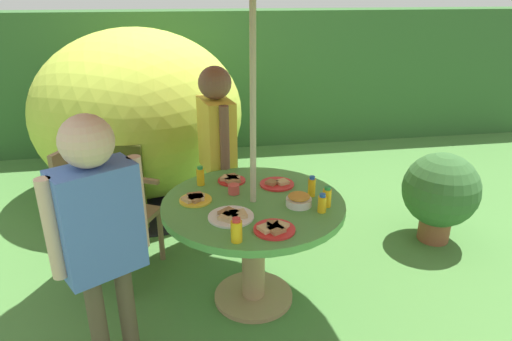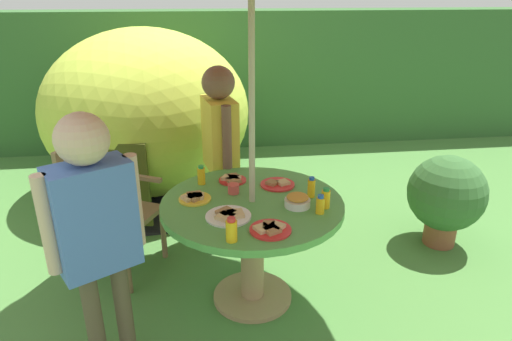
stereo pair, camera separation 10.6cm
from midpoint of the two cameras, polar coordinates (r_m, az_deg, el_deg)
The scene contains 20 objects.
ground_plane at distance 3.08m, azimuth -1.34°, elevation -16.05°, with size 10.00×10.00×0.02m, color #477A38.
hedge_backdrop at distance 5.87m, azimuth -6.32°, elevation 11.60°, with size 9.00×0.70×1.66m, color #33602D.
garden_table at distance 2.77m, azimuth -1.45°, elevation -6.93°, with size 1.11×1.11×0.71m.
wooden_chair at distance 3.28m, azimuth -20.16°, elevation -4.08°, with size 0.65×0.66×0.95m.
dome_tent at distance 4.46m, azimuth -15.38°, elevation 6.93°, with size 2.37×2.37×1.58m.
potted_plant at distance 3.76m, azimuth 21.75°, elevation -2.56°, with size 0.59×0.59×0.74m.
child_in_yellow_shirt at distance 3.32m, azimuth -5.96°, elevation 4.49°, with size 0.27×0.47×1.40m.
child_in_blue_shirt at distance 2.22m, azimuth -20.78°, elevation -6.08°, with size 0.42×0.36×1.41m.
snack_bowl at distance 2.64m, azimuth 4.35°, elevation -3.77°, with size 0.15×0.15×0.08m.
plate_center_back at distance 2.97m, azimuth -4.17°, elevation -1.17°, with size 0.18×0.18×0.03m.
plate_back_edge at distance 2.51m, azimuth -4.39°, elevation -5.82°, with size 0.26×0.26×0.03m.
plate_near_right at distance 2.73m, azimuth -8.89°, elevation -3.60°, with size 0.20×0.20×0.03m.
plate_far_right at distance 2.91m, azimuth 1.67°, elevation -1.70°, with size 0.22×0.22×0.03m.
plate_far_left at distance 2.38m, azimuth 1.06°, elevation -7.43°, with size 0.22×0.22×0.03m.
juice_bottle_near_left at distance 2.27m, azimuth -3.86°, elevation -7.68°, with size 0.06×0.06×0.13m.
juice_bottle_center_front at distance 2.57m, azimuth 7.28°, elevation -4.22°, with size 0.05×0.05×0.11m.
juice_bottle_mid_left at distance 2.64m, azimuth 7.92°, elevation -3.41°, with size 0.05×0.05×0.13m.
juice_bottle_mid_right at distance 2.75m, azimuth 6.04°, elevation -2.08°, with size 0.05×0.05×0.13m.
juice_bottle_front_edge at distance 2.92m, azimuth -8.14°, elevation -0.75°, with size 0.05×0.05×0.13m.
cup_near at distance 2.79m, azimuth -3.95°, elevation -2.39°, with size 0.07×0.07×0.06m, color #E04C47.
Camera 1 is at (-0.39, -2.39, 1.90)m, focal length 31.31 mm.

